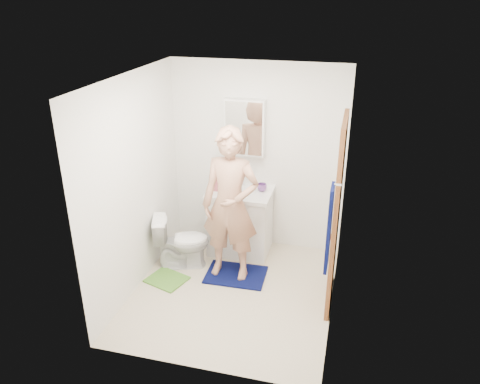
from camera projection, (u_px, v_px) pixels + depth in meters
The scene contains 22 objects.
floor at pixel (233, 292), 5.32m from camera, with size 2.20×2.40×0.02m, color beige.
ceiling at pixel (231, 77), 4.34m from camera, with size 2.20×2.40×0.02m, color white.
wall_back at pixel (257, 157), 5.90m from camera, with size 2.20×0.02×2.40m, color white.
wall_front at pixel (193, 256), 3.76m from camera, with size 2.20×0.02×2.40m, color white.
wall_left at pixel (134, 185), 5.08m from camera, with size 0.02×2.40×2.40m, color white.
wall_right at pixel (342, 207), 4.58m from camera, with size 0.02×2.40×2.40m, color white.
vanity_cabinet at pixel (240, 223), 6.00m from camera, with size 0.75×0.55×0.80m, color white.
countertop at pixel (240, 193), 5.82m from camera, with size 0.79×0.59×0.05m, color white.
sink_basin at pixel (240, 191), 5.82m from camera, with size 0.40×0.40×0.03m, color white.
faucet at pixel (244, 181), 5.95m from camera, with size 0.03×0.03×0.12m, color silver.
medicine_cabinet at pixel (245, 127), 5.71m from camera, with size 0.50×0.12×0.70m, color white.
mirror_panel at pixel (244, 129), 5.65m from camera, with size 0.46×0.01×0.66m, color white.
door at pixel (336, 216), 4.79m from camera, with size 0.05×0.80×2.05m, color brown.
door_knob at pixel (329, 237), 4.55m from camera, with size 0.07×0.07×0.07m, color gold.
towel at pixel (329, 229), 4.07m from camera, with size 0.03×0.24×0.80m, color #060C3E.
towel_hook at pixel (338, 185), 3.89m from camera, with size 0.02×0.02×0.06m, color silver.
toilet at pixel (182, 241), 5.69m from camera, with size 0.37×0.66×0.67m, color white.
bath_mat at pixel (236, 275), 5.61m from camera, with size 0.70×0.50×0.02m, color #060C3E.
green_rug at pixel (167, 279), 5.52m from camera, with size 0.43×0.37×0.02m, color #579632.
soap_dispenser at pixel (216, 182), 5.79m from camera, with size 0.09×0.10×0.21m, color #C25A66.
toothbrush_cup at pixel (262, 187), 5.79m from camera, with size 0.12×0.12×0.09m, color #754497.
man at pixel (230, 205), 5.26m from camera, with size 0.66×0.43×1.80m, color tan.
Camera 1 is at (1.17, -4.24, 3.19)m, focal length 35.00 mm.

